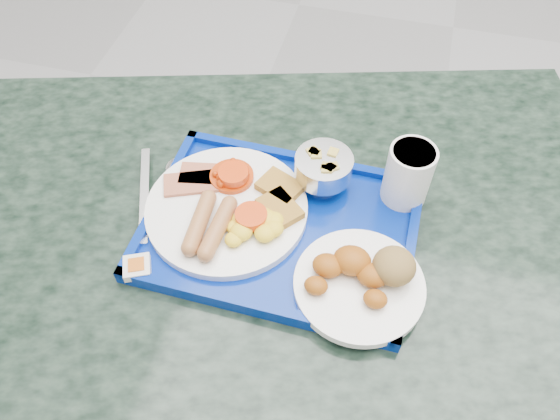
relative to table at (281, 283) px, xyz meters
name	(u,v)px	position (x,y,z in m)	size (l,w,h in m)	color
floor	(423,303)	(0.32, 0.32, -0.50)	(6.00, 6.00, 0.00)	gray
table	(281,283)	(0.00, 0.00, 0.00)	(1.24, 0.99, 0.68)	gray
tray	(280,228)	(0.00, -0.01, 0.18)	(0.40, 0.30, 0.02)	navy
main_plate	(232,208)	(-0.08, -0.01, 0.20)	(0.24, 0.24, 0.04)	white
bread_plate	(364,277)	(0.13, -0.08, 0.21)	(0.18, 0.18, 0.06)	white
fruit_bowl	(324,167)	(0.04, 0.08, 0.23)	(0.09, 0.09, 0.06)	silver
juice_cup	(409,173)	(0.17, 0.09, 0.24)	(0.07, 0.07, 0.10)	white
spoon	(170,176)	(-0.19, 0.04, 0.19)	(0.03, 0.15, 0.01)	silver
knife	(145,194)	(-0.22, -0.01, 0.19)	(0.01, 0.19, 0.00)	silver
jam_packet	(137,267)	(-0.17, -0.13, 0.19)	(0.05, 0.05, 0.01)	white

